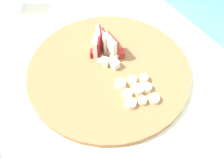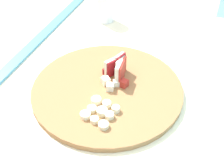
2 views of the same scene
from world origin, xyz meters
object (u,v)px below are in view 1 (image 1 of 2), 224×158
(apple_dice_pile, at_px, (109,58))
(banana_slice_rows, at_px, (136,90))
(apple_wedge_fan, at_px, (104,43))
(cutting_board, at_px, (109,68))

(apple_dice_pile, bearing_deg, banana_slice_rows, 3.65)
(apple_wedge_fan, height_order, banana_slice_rows, apple_wedge_fan)
(cutting_board, height_order, banana_slice_rows, banana_slice_rows)
(cutting_board, xyz_separation_m, apple_wedge_fan, (-0.06, 0.02, 0.04))
(cutting_board, distance_m, apple_wedge_fan, 0.07)
(cutting_board, relative_size, apple_dice_pile, 4.81)
(apple_dice_pile, distance_m, banana_slice_rows, 0.13)
(apple_dice_pile, xyz_separation_m, banana_slice_rows, (0.13, 0.01, -0.00))
(banana_slice_rows, bearing_deg, apple_wedge_fan, -179.51)
(cutting_board, xyz_separation_m, apple_dice_pile, (-0.02, 0.01, 0.02))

